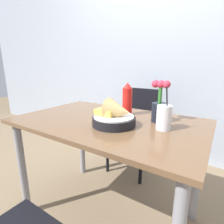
# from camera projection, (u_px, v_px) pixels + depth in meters

# --- Properties ---
(ground_plane) EXTENTS (12.00, 12.00, 0.00)m
(ground_plane) POSITION_uv_depth(u_px,v_px,m) (108.00, 214.00, 1.27)
(ground_plane) COLOR #7A664C
(wall_window) EXTENTS (7.00, 0.06, 2.60)m
(wall_window) POSITION_uv_depth(u_px,v_px,m) (168.00, 42.00, 1.90)
(wall_window) COLOR #9EA8B7
(wall_window) RESTS_ON ground_plane
(dining_table) EXTENTS (1.15, 0.72, 0.72)m
(dining_table) POSITION_uv_depth(u_px,v_px,m) (108.00, 135.00, 1.12)
(dining_table) COLOR brown
(dining_table) RESTS_ON ground_plane
(chair_far_window) EXTENTS (0.40, 0.40, 0.83)m
(chair_far_window) POSITION_uv_depth(u_px,v_px,m) (136.00, 122.00, 1.81)
(chair_far_window) COLOR black
(chair_far_window) RESTS_ON ground_plane
(food_basket) EXTENTS (0.24, 0.24, 0.15)m
(food_basket) POSITION_uv_depth(u_px,v_px,m) (115.00, 116.00, 0.97)
(food_basket) COLOR black
(food_basket) RESTS_ON dining_table
(ketchup_bottle) EXTENTS (0.07, 0.07, 0.22)m
(ketchup_bottle) POSITION_uv_depth(u_px,v_px,m) (127.00, 99.00, 1.18)
(ketchup_bottle) COLOR red
(ketchup_bottle) RESTS_ON dining_table
(drink_cup) EXTENTS (0.08, 0.08, 0.23)m
(drink_cup) POSITION_uv_depth(u_px,v_px,m) (164.00, 118.00, 0.91)
(drink_cup) COLOR silver
(drink_cup) RESTS_ON dining_table
(flower_vase) EXTENTS (0.11, 0.09, 0.25)m
(flower_vase) POSITION_uv_depth(u_px,v_px,m) (159.00, 105.00, 1.03)
(flower_vase) COLOR black
(flower_vase) RESTS_ON dining_table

